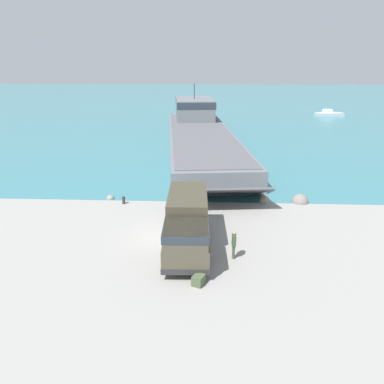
{
  "coord_description": "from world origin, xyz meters",
  "views": [
    {
      "loc": [
        2.93,
        -22.25,
        10.92
      ],
      "look_at": [
        1.64,
        3.99,
        1.82
      ],
      "focal_mm": 35.0,
      "sensor_mm": 36.0,
      "label": 1
    }
  ],
  "objects_px": {
    "soldier_on_ramp": "(234,243)",
    "landing_craft": "(199,129)",
    "mooring_bollard": "(124,200)",
    "cargo_crate": "(199,280)",
    "military_truck": "(187,223)",
    "moored_boat_a": "(329,114)"
  },
  "relations": [
    {
      "from": "landing_craft",
      "to": "moored_boat_a",
      "type": "relative_size",
      "value": 7.27
    },
    {
      "from": "mooring_bollard",
      "to": "cargo_crate",
      "type": "bearing_deg",
      "value": -60.53
    },
    {
      "from": "military_truck",
      "to": "mooring_bollard",
      "type": "xyz_separation_m",
      "value": [
        -5.66,
        7.31,
        -1.26
      ]
    },
    {
      "from": "soldier_on_ramp",
      "to": "cargo_crate",
      "type": "distance_m",
      "value": 3.58
    },
    {
      "from": "soldier_on_ramp",
      "to": "mooring_bollard",
      "type": "bearing_deg",
      "value": -45.79
    },
    {
      "from": "landing_craft",
      "to": "mooring_bollard",
      "type": "relative_size",
      "value": 64.64
    },
    {
      "from": "landing_craft",
      "to": "soldier_on_ramp",
      "type": "height_order",
      "value": "landing_craft"
    },
    {
      "from": "moored_boat_a",
      "to": "military_truck",
      "type": "bearing_deg",
      "value": -28.03
    },
    {
      "from": "military_truck",
      "to": "mooring_bollard",
      "type": "distance_m",
      "value": 9.33
    },
    {
      "from": "cargo_crate",
      "to": "military_truck",
      "type": "bearing_deg",
      "value": 101.3
    },
    {
      "from": "soldier_on_ramp",
      "to": "landing_craft",
      "type": "bearing_deg",
      "value": -85.06
    },
    {
      "from": "mooring_bollard",
      "to": "cargo_crate",
      "type": "distance_m",
      "value": 13.21
    },
    {
      "from": "moored_boat_a",
      "to": "mooring_bollard",
      "type": "bearing_deg",
      "value": -35.24
    },
    {
      "from": "military_truck",
      "to": "soldier_on_ramp",
      "type": "relative_size",
      "value": 4.58
    },
    {
      "from": "landing_craft",
      "to": "military_truck",
      "type": "relative_size",
      "value": 5.52
    },
    {
      "from": "soldier_on_ramp",
      "to": "cargo_crate",
      "type": "xyz_separation_m",
      "value": [
        -1.97,
        -2.91,
        -0.73
      ]
    },
    {
      "from": "landing_craft",
      "to": "moored_boat_a",
      "type": "distance_m",
      "value": 40.71
    },
    {
      "from": "soldier_on_ramp",
      "to": "cargo_crate",
      "type": "relative_size",
      "value": 2.67
    },
    {
      "from": "landing_craft",
      "to": "military_truck",
      "type": "distance_m",
      "value": 32.74
    },
    {
      "from": "moored_boat_a",
      "to": "cargo_crate",
      "type": "distance_m",
      "value": 71.96
    },
    {
      "from": "landing_craft",
      "to": "cargo_crate",
      "type": "relative_size",
      "value": 67.39
    },
    {
      "from": "moored_boat_a",
      "to": "mooring_bollard",
      "type": "relative_size",
      "value": 8.89
    }
  ]
}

